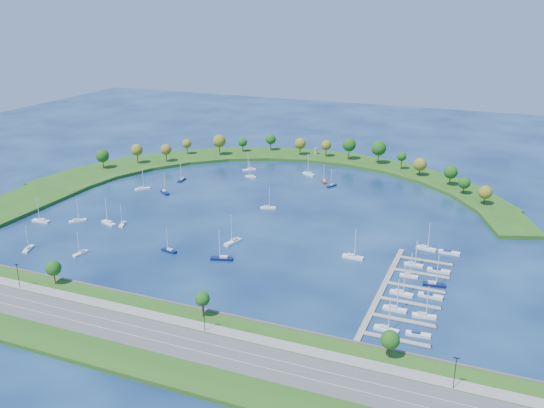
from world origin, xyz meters
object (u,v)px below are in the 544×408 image
at_px(moored_boat_8, 309,174).
at_px(docked_boat_10, 426,248).
at_px(moored_boat_6, 251,176).
at_px(docked_boat_7, 434,284).
at_px(moored_boat_18, 169,250).
at_px(docked_boat_3, 424,315).
at_px(docked_boat_9, 438,270).
at_px(moored_boat_4, 353,256).
at_px(moored_boat_9, 165,192).
at_px(moored_boat_3, 109,222).
at_px(docked_boat_11, 449,252).
at_px(docked_boat_6, 409,275).
at_px(moored_boat_2, 249,169).
at_px(moored_boat_0, 41,220).
at_px(moored_boat_11, 182,179).
at_px(dock_system, 401,293).
at_px(docked_boat_8, 414,264).
at_px(moored_boat_5, 268,207).
at_px(moored_boat_12, 233,241).
at_px(moored_boat_15, 122,224).
at_px(moored_boat_16, 142,188).
at_px(moored_boat_17, 332,185).
at_px(docked_boat_1, 418,334).
at_px(moored_boat_13, 81,252).
at_px(moored_boat_10, 324,181).
at_px(docked_boat_4, 401,293).
at_px(moored_boat_1, 28,248).
at_px(docked_boat_2, 395,308).
at_px(docked_boat_0, 386,328).
at_px(docked_boat_5, 430,296).
at_px(moored_boat_14, 222,258).

xyz_separation_m(moored_boat_8, docked_boat_10, (86.55, -91.23, -0.01)).
bearing_deg(moored_boat_6, docked_boat_7, 136.93).
bearing_deg(moored_boat_18, docked_boat_3, -176.80).
distance_m(moored_boat_6, docked_boat_9, 157.63).
xyz_separation_m(moored_boat_4, moored_boat_9, (-123.37, 45.69, -0.03)).
distance_m(moored_boat_3, docked_boat_7, 159.20).
bearing_deg(docked_boat_11, docked_boat_6, -111.20).
xyz_separation_m(moored_boat_2, moored_boat_8, (39.26, 5.30, 0.03)).
relative_size(moored_boat_0, moored_boat_11, 1.15).
height_order(dock_system, docked_boat_8, docked_boat_8).
relative_size(moored_boat_4, moored_boat_5, 1.13).
bearing_deg(moored_boat_12, docked_boat_9, 109.54).
xyz_separation_m(moored_boat_3, docked_boat_3, (159.09, -32.05, -0.04)).
relative_size(moored_boat_15, docked_boat_6, 1.00).
bearing_deg(docked_boat_9, moored_boat_16, 165.88).
distance_m(moored_boat_4, docked_boat_8, 25.73).
xyz_separation_m(moored_boat_0, moored_boat_6, (65.57, 111.16, -0.09)).
height_order(moored_boat_11, docked_boat_3, docked_boat_3).
distance_m(moored_boat_0, moored_boat_17, 162.84).
height_order(moored_boat_5, docked_boat_1, moored_boat_5).
distance_m(moored_boat_13, docked_boat_10, 153.16).
bearing_deg(moored_boat_10, docked_boat_1, 179.30).
bearing_deg(docked_boat_7, docked_boat_6, 151.14).
distance_m(moored_boat_3, moored_boat_12, 67.86).
bearing_deg(moored_boat_18, moored_boat_11, -51.79).
distance_m(docked_boat_4, docked_boat_11, 47.60).
xyz_separation_m(moored_boat_1, docked_boat_2, (162.12, 8.65, 0.03)).
bearing_deg(moored_boat_10, moored_boat_13, 126.27).
relative_size(moored_boat_15, docked_boat_9, 1.15).
height_order(moored_boat_9, docked_boat_6, moored_boat_9).
height_order(moored_boat_1, docked_boat_0, docked_boat_0).
distance_m(moored_boat_5, docked_boat_6, 99.45).
bearing_deg(docked_boat_4, moored_boat_9, 159.47).
bearing_deg(docked_boat_3, docked_boat_11, 81.14).
height_order(moored_boat_13, docked_boat_11, moored_boat_13).
distance_m(moored_boat_4, docked_boat_10, 35.23).
relative_size(moored_boat_13, docked_boat_2, 0.86).
distance_m(moored_boat_4, moored_boat_16, 146.74).
bearing_deg(docked_boat_10, moored_boat_16, -178.87).
xyz_separation_m(moored_boat_16, docked_boat_8, (164.82, -44.14, -0.04)).
relative_size(moored_boat_8, docked_boat_5, 1.45).
relative_size(moored_boat_6, moored_boat_14, 0.74).
bearing_deg(moored_boat_12, docked_boat_11, 121.68).
xyz_separation_m(moored_boat_17, docked_boat_8, (63.77, -92.55, 0.02)).
distance_m(moored_boat_0, docked_boat_8, 182.97).
relative_size(moored_boat_4, docked_boat_4, 1.05).
distance_m(moored_boat_1, docked_boat_2, 162.35).
bearing_deg(moored_boat_1, moored_boat_18, -89.35).
xyz_separation_m(moored_boat_14, docked_boat_8, (77.30, 25.25, -0.07)).
bearing_deg(docked_boat_4, docked_boat_10, 91.97).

